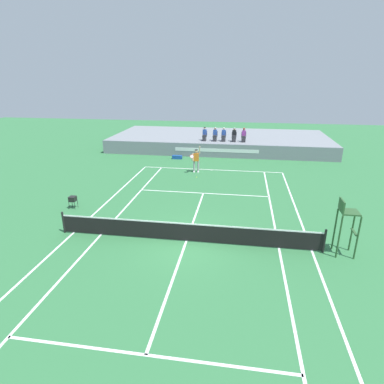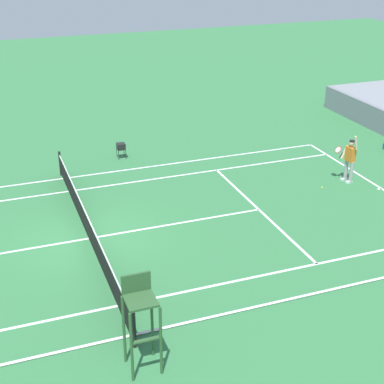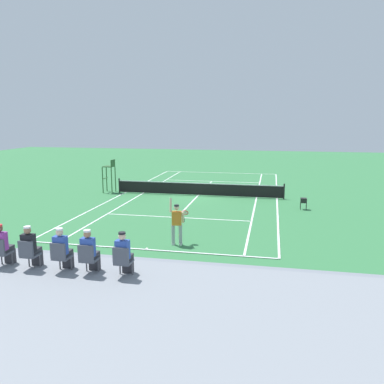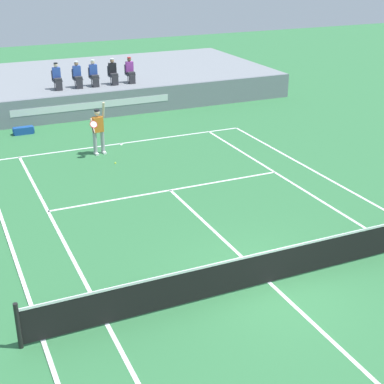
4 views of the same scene
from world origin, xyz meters
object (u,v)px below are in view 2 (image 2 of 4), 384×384
Objects in this scene: umpire_chair at (140,312)px; ball_hopper at (121,146)px; tennis_player at (350,159)px; tennis_ball at (322,187)px.

umpire_chair is 3.49× the size of ball_hopper.
tennis_player is 2.98× the size of ball_hopper.
tennis_player is at bearing 125.29° from umpire_chair.
tennis_ball is at bearing 47.97° from ball_hopper.
tennis_ball is 0.03× the size of umpire_chair.
tennis_player is 10.04m from ball_hopper.
umpire_chair is 14.02m from ball_hopper.
ball_hopper is at bearing 168.04° from umpire_chair.
umpire_chair is (7.57, -9.68, 1.52)m from tennis_ball.
tennis_player reaches higher than ball_hopper.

